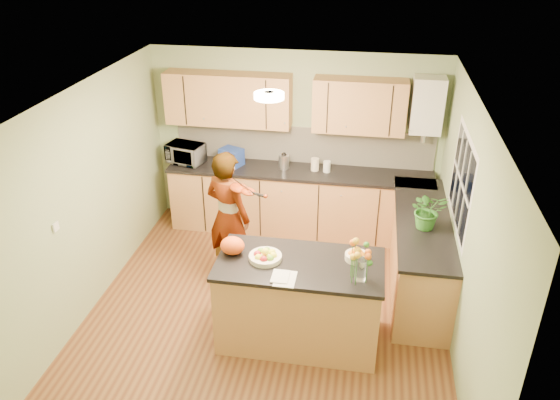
# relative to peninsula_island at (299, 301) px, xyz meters

# --- Properties ---
(floor) EXTENTS (4.50, 4.50, 0.00)m
(floor) POSITION_rel_peninsula_island_xyz_m (-0.41, 0.32, -0.48)
(floor) COLOR #5A2F19
(floor) RESTS_ON ground
(ceiling) EXTENTS (4.00, 4.50, 0.02)m
(ceiling) POSITION_rel_peninsula_island_xyz_m (-0.41, 0.32, 2.02)
(ceiling) COLOR white
(ceiling) RESTS_ON wall_back
(wall_back) EXTENTS (4.00, 0.02, 2.50)m
(wall_back) POSITION_rel_peninsula_island_xyz_m (-0.41, 2.57, 0.77)
(wall_back) COLOR #8BA374
(wall_back) RESTS_ON floor
(wall_front) EXTENTS (4.00, 0.02, 2.50)m
(wall_front) POSITION_rel_peninsula_island_xyz_m (-0.41, -1.93, 0.77)
(wall_front) COLOR #8BA374
(wall_front) RESTS_ON floor
(wall_left) EXTENTS (0.02, 4.50, 2.50)m
(wall_left) POSITION_rel_peninsula_island_xyz_m (-2.41, 0.32, 0.77)
(wall_left) COLOR #8BA374
(wall_left) RESTS_ON floor
(wall_right) EXTENTS (0.02, 4.50, 2.50)m
(wall_right) POSITION_rel_peninsula_island_xyz_m (1.59, 0.32, 0.77)
(wall_right) COLOR #8BA374
(wall_right) RESTS_ON floor
(back_counter) EXTENTS (3.64, 0.62, 0.94)m
(back_counter) POSITION_rel_peninsula_island_xyz_m (-0.31, 2.26, -0.01)
(back_counter) COLOR #B47F48
(back_counter) RESTS_ON floor
(right_counter) EXTENTS (0.62, 2.24, 0.94)m
(right_counter) POSITION_rel_peninsula_island_xyz_m (1.28, 1.17, -0.01)
(right_counter) COLOR #B47F48
(right_counter) RESTS_ON floor
(splashback) EXTENTS (3.60, 0.02, 0.52)m
(splashback) POSITION_rel_peninsula_island_xyz_m (-0.31, 2.55, 0.72)
(splashback) COLOR beige
(splashback) RESTS_ON back_counter
(upper_cabinets) EXTENTS (3.20, 0.34, 0.70)m
(upper_cabinets) POSITION_rel_peninsula_island_xyz_m (-0.59, 2.40, 1.37)
(upper_cabinets) COLOR #B47F48
(upper_cabinets) RESTS_ON wall_back
(boiler) EXTENTS (0.40, 0.30, 0.86)m
(boiler) POSITION_rel_peninsula_island_xyz_m (1.29, 2.41, 1.42)
(boiler) COLOR silver
(boiler) RESTS_ON wall_back
(window_right) EXTENTS (0.01, 1.30, 1.05)m
(window_right) POSITION_rel_peninsula_island_xyz_m (1.58, 0.92, 1.07)
(window_right) COLOR silver
(window_right) RESTS_ON wall_right
(light_switch) EXTENTS (0.02, 0.09, 0.09)m
(light_switch) POSITION_rel_peninsula_island_xyz_m (-2.40, -0.28, 0.82)
(light_switch) COLOR silver
(light_switch) RESTS_ON wall_left
(ceiling_lamp) EXTENTS (0.30, 0.30, 0.07)m
(ceiling_lamp) POSITION_rel_peninsula_island_xyz_m (-0.41, 0.62, 1.98)
(ceiling_lamp) COLOR #FFEABF
(ceiling_lamp) RESTS_ON ceiling
(peninsula_island) EXTENTS (1.67, 0.86, 0.96)m
(peninsula_island) POSITION_rel_peninsula_island_xyz_m (0.00, 0.00, 0.00)
(peninsula_island) COLOR #B47F48
(peninsula_island) RESTS_ON floor
(fruit_dish) EXTENTS (0.33, 0.33, 0.12)m
(fruit_dish) POSITION_rel_peninsula_island_xyz_m (-0.35, 0.00, 0.53)
(fruit_dish) COLOR beige
(fruit_dish) RESTS_ON peninsula_island
(orange_bowl) EXTENTS (0.23, 0.23, 0.13)m
(orange_bowl) POSITION_rel_peninsula_island_xyz_m (0.55, 0.15, 0.53)
(orange_bowl) COLOR beige
(orange_bowl) RESTS_ON peninsula_island
(flower_vase) EXTENTS (0.26, 0.26, 0.48)m
(flower_vase) POSITION_rel_peninsula_island_xyz_m (0.60, -0.18, 0.80)
(flower_vase) COLOR silver
(flower_vase) RESTS_ON peninsula_island
(orange_bag) EXTENTS (0.29, 0.27, 0.19)m
(orange_bag) POSITION_rel_peninsula_island_xyz_m (-0.70, 0.05, 0.57)
(orange_bag) COLOR #E04912
(orange_bag) RESTS_ON peninsula_island
(papers) EXTENTS (0.20, 0.27, 0.01)m
(papers) POSITION_rel_peninsula_island_xyz_m (-0.10, -0.30, 0.48)
(papers) COLOR silver
(papers) RESTS_ON peninsula_island
(violinist) EXTENTS (0.72, 0.62, 1.66)m
(violinist) POSITION_rel_peninsula_island_xyz_m (-1.01, 1.02, 0.35)
(violinist) COLOR #E7AC8D
(violinist) RESTS_ON floor
(violin) EXTENTS (0.63, 0.55, 0.16)m
(violin) POSITION_rel_peninsula_island_xyz_m (-0.81, 0.80, 0.85)
(violin) COLOR #4E0D04
(violin) RESTS_ON violinist
(microwave) EXTENTS (0.56, 0.44, 0.27)m
(microwave) POSITION_rel_peninsula_island_xyz_m (-1.93, 2.26, 0.60)
(microwave) COLOR silver
(microwave) RESTS_ON back_counter
(blue_box) EXTENTS (0.36, 0.32, 0.24)m
(blue_box) POSITION_rel_peninsula_island_xyz_m (-1.27, 2.29, 0.58)
(blue_box) COLOR navy
(blue_box) RESTS_ON back_counter
(kettle) EXTENTS (0.14, 0.14, 0.27)m
(kettle) POSITION_rel_peninsula_island_xyz_m (-0.54, 2.29, 0.57)
(kettle) COLOR silver
(kettle) RESTS_ON back_counter
(jar_cream) EXTENTS (0.14, 0.14, 0.17)m
(jar_cream) POSITION_rel_peninsula_island_xyz_m (-0.11, 2.30, 0.55)
(jar_cream) COLOR beige
(jar_cream) RESTS_ON back_counter
(jar_white) EXTENTS (0.11, 0.11, 0.15)m
(jar_white) POSITION_rel_peninsula_island_xyz_m (0.06, 2.27, 0.54)
(jar_white) COLOR silver
(jar_white) RESTS_ON back_counter
(potted_plant) EXTENTS (0.45, 0.41, 0.44)m
(potted_plant) POSITION_rel_peninsula_island_xyz_m (1.29, 0.95, 0.68)
(potted_plant) COLOR #347A28
(potted_plant) RESTS_ON right_counter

